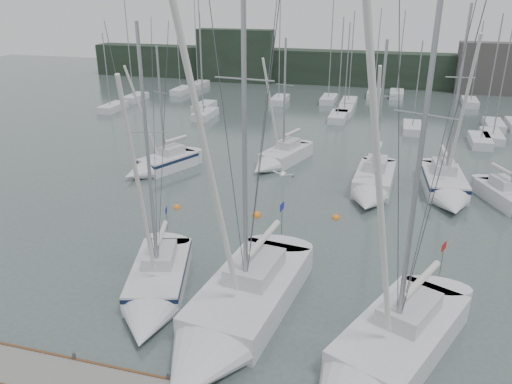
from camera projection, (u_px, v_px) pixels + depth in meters
ground at (251, 330)px, 21.73m from camera, size 160.00×160.00×0.00m
far_treeline at (364, 69)px, 76.06m from camera, size 90.00×4.00×5.00m
far_building_left at (235, 56)px, 78.70m from camera, size 12.00×3.00×8.00m
far_building_right at (495, 69)px, 69.40m from camera, size 10.00×3.00×7.00m
mast_forest at (357, 107)px, 60.39m from camera, size 58.54×26.84×14.68m
sailboat_near_left at (154, 292)px, 23.57m from camera, size 4.82×8.61×13.51m
sailboat_near_center at (228, 323)px, 21.21m from camera, size 4.88×11.87×18.08m
sailboat_near_right at (377, 364)px, 18.94m from camera, size 7.03×10.59×16.80m
sailboat_mid_a at (157, 165)px, 40.31m from camera, size 4.93×7.06×10.61m
sailboat_mid_b at (277, 159)px, 41.81m from camera, size 4.49×7.80×11.01m
sailboat_mid_c at (372, 187)px, 35.83m from camera, size 3.06×8.52×11.53m
sailboat_mid_d at (446, 189)px, 35.40m from camera, size 3.41×8.61×13.88m
buoy_a at (257, 216)px, 32.73m from camera, size 0.61×0.61×0.61m
buoy_b at (336, 218)px, 32.38m from camera, size 0.50×0.50×0.50m
buoy_c at (177, 208)px, 33.92m from camera, size 0.47×0.47×0.47m
seagull at (283, 174)px, 21.75m from camera, size 0.99×0.47×0.20m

